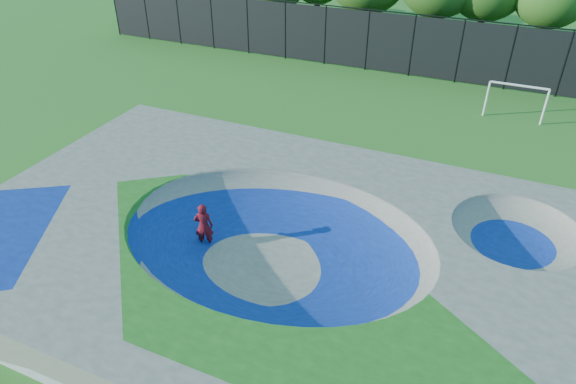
% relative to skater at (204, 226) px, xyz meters
% --- Properties ---
extents(ground, '(120.00, 120.00, 0.00)m').
position_rel_skater_xyz_m(ground, '(2.83, 0.07, -0.93)').
color(ground, '#25641C').
rests_on(ground, ground).
extents(skate_deck, '(22.00, 14.00, 1.50)m').
position_rel_skater_xyz_m(skate_deck, '(2.83, 0.07, -0.18)').
color(skate_deck, gray).
rests_on(skate_deck, ground).
extents(skater, '(0.80, 0.68, 1.85)m').
position_rel_skater_xyz_m(skater, '(0.00, 0.00, 0.00)').
color(skater, '#AB0D1B').
rests_on(skater, ground).
extents(skateboard, '(0.79, 0.57, 0.05)m').
position_rel_skater_xyz_m(skateboard, '(0.00, 0.00, -0.90)').
color(skateboard, black).
rests_on(skateboard, ground).
extents(soccer_goal, '(3.10, 0.12, 2.05)m').
position_rel_skater_xyz_m(soccer_goal, '(9.60, 16.42, 0.49)').
color(soccer_goal, silver).
rests_on(soccer_goal, ground).
extents(fence, '(48.09, 0.09, 4.04)m').
position_rel_skater_xyz_m(fence, '(2.83, 21.07, 1.17)').
color(fence, black).
rests_on(fence, ground).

